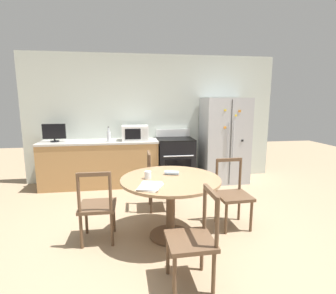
% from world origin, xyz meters
% --- Properties ---
extents(ground_plane, '(14.00, 14.00, 0.00)m').
position_xyz_m(ground_plane, '(0.00, 0.00, 0.00)').
color(ground_plane, '#9E8466').
extents(back_wall, '(5.20, 0.10, 2.60)m').
position_xyz_m(back_wall, '(0.00, 2.65, 1.30)').
color(back_wall, silver).
rests_on(back_wall, ground_plane).
extents(kitchen_counter, '(2.26, 0.64, 0.90)m').
position_xyz_m(kitchen_counter, '(-1.08, 2.29, 0.45)').
color(kitchen_counter, '#AD7F4C').
rests_on(kitchen_counter, ground_plane).
extents(refrigerator, '(0.90, 0.72, 1.73)m').
position_xyz_m(refrigerator, '(1.43, 2.23, 0.86)').
color(refrigerator, '#B2B5BA').
rests_on(refrigerator, ground_plane).
extents(oven_range, '(0.71, 0.68, 1.08)m').
position_xyz_m(oven_range, '(0.41, 2.26, 0.47)').
color(oven_range, black).
rests_on(oven_range, ground_plane).
extents(microwave, '(0.51, 0.36, 0.29)m').
position_xyz_m(microwave, '(-0.40, 2.29, 1.04)').
color(microwave, white).
rests_on(microwave, kitchen_counter).
extents(countertop_tv, '(0.42, 0.16, 0.34)m').
position_xyz_m(countertop_tv, '(-1.91, 2.30, 1.09)').
color(countertop_tv, black).
rests_on(countertop_tv, kitchen_counter).
extents(counter_bottle, '(0.07, 0.07, 0.28)m').
position_xyz_m(counter_bottle, '(-0.90, 2.18, 1.01)').
color(counter_bottle, silver).
rests_on(counter_bottle, kitchen_counter).
extents(dining_table, '(1.21, 1.21, 0.75)m').
position_xyz_m(dining_table, '(-0.04, 0.12, 0.61)').
color(dining_table, '#997551').
rests_on(dining_table, ground_plane).
extents(dining_chair_far, '(0.43, 0.43, 0.90)m').
position_xyz_m(dining_chair_far, '(-0.07, 1.00, 0.43)').
color(dining_chair_far, brown).
rests_on(dining_chair_far, ground_plane).
extents(dining_chair_right, '(0.44, 0.44, 0.90)m').
position_xyz_m(dining_chair_right, '(0.83, 0.28, 0.43)').
color(dining_chair_right, brown).
rests_on(dining_chair_right, ground_plane).
extents(dining_chair_near, '(0.43, 0.43, 0.90)m').
position_xyz_m(dining_chair_near, '(0.03, -0.76, 0.43)').
color(dining_chair_near, brown).
rests_on(dining_chair_near, ground_plane).
extents(dining_chair_left, '(0.43, 0.43, 0.90)m').
position_xyz_m(dining_chair_left, '(-0.91, 0.14, 0.43)').
color(dining_chair_left, brown).
rests_on(dining_chair_left, ground_plane).
extents(candle_glass, '(0.08, 0.08, 0.09)m').
position_xyz_m(candle_glass, '(-0.31, 0.14, 0.79)').
color(candle_glass, silver).
rests_on(candle_glass, dining_table).
extents(folded_napkin, '(0.18, 0.10, 0.05)m').
position_xyz_m(folded_napkin, '(0.00, 0.26, 0.78)').
color(folded_napkin, '#A3BCDB').
rests_on(folded_napkin, dining_table).
extents(mail_stack, '(0.33, 0.36, 0.02)m').
position_xyz_m(mail_stack, '(-0.31, -0.18, 0.77)').
color(mail_stack, white).
rests_on(mail_stack, dining_table).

